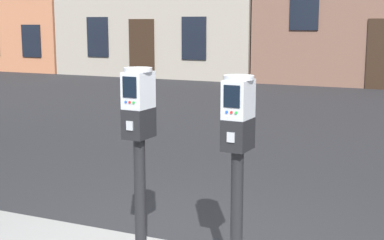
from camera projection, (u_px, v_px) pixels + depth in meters
parking_meter_near_kerb at (139, 129)px, 4.26m from camera, size 0.23×0.26×1.53m
parking_meter_twin_adjacent at (238, 141)px, 3.94m from camera, size 0.23×0.26×1.50m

